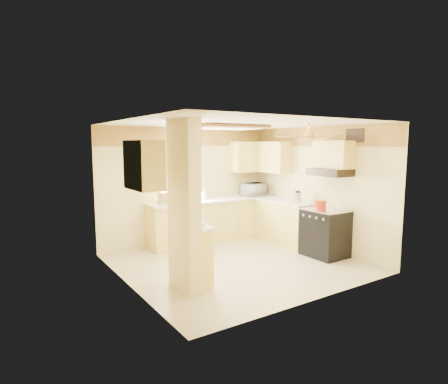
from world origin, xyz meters
TOP-DOWN VIEW (x-y plane):
  - floor at (0.00, 0.00)m, footprint 4.00×4.00m
  - ceiling at (0.00, 0.00)m, footprint 4.00×4.00m
  - wall_back at (0.00, 1.90)m, footprint 4.00×0.00m
  - wall_front at (0.00, -1.90)m, footprint 4.00×0.00m
  - wall_left at (-2.00, 0.00)m, footprint 0.00×3.80m
  - wall_right at (2.00, 0.00)m, footprint 0.00×3.80m
  - wallpaper_border at (0.00, 1.88)m, footprint 4.00×0.02m
  - partition_column at (-1.35, -0.55)m, footprint 0.20×0.70m
  - partition_ledge at (-1.13, -0.55)m, footprint 0.25×0.55m
  - ledge_top at (-1.13, -0.55)m, footprint 0.28×0.58m
  - lower_cabinets_back at (0.50, 1.60)m, footprint 3.00×0.60m
  - lower_cabinets_right at (1.70, 0.60)m, footprint 0.60×1.40m
  - countertop_back at (0.50, 1.59)m, footprint 3.04×0.64m
  - countertop_right at (1.69, 0.60)m, footprint 0.64×1.44m
  - dishwasher_panel at (-0.25, 1.29)m, footprint 0.58×0.02m
  - window at (-0.25, 1.89)m, footprint 0.92×0.02m
  - upper_cab_back_left at (-0.85, 1.72)m, footprint 0.60×0.35m
  - upper_cab_back_right at (1.55, 1.72)m, footprint 0.90×0.35m
  - upper_cab_right at (1.82, 1.25)m, footprint 0.35×1.00m
  - upper_cab_left_wall at (-1.82, -0.25)m, footprint 0.35×0.75m
  - upper_cab_over_stove at (1.82, -0.55)m, footprint 0.35×0.76m
  - stove at (1.67, -0.55)m, footprint 0.68×0.77m
  - range_hood at (1.74, -0.55)m, footprint 0.50×0.76m
  - poster_menu at (-1.24, -0.55)m, footprint 0.02×0.42m
  - poster_nashville at (-1.24, -0.55)m, footprint 0.02×0.42m
  - ceiling_light_panel at (0.10, 0.50)m, footprint 1.35×0.95m
  - ceiling_fan at (1.00, -0.70)m, footprint 1.15×1.15m
  - vent_grate at (1.98, -0.90)m, footprint 0.02×0.40m
  - microwave at (1.60, 1.59)m, footprint 0.56×0.40m
  - bowl at (-1.11, -0.59)m, footprint 0.25×0.25m
  - dutch_oven at (1.64, -0.44)m, footprint 0.24×0.24m
  - kettle at (1.70, 0.25)m, footprint 0.16×0.16m
  - dish_rack at (-0.60, 1.57)m, footprint 0.45×0.35m
  - utensil_crock at (0.31, 1.70)m, footprint 0.12×0.12m

SIDE VIEW (x-z plane):
  - floor at x=0.00m, z-range 0.00..0.00m
  - dishwasher_panel at x=-0.25m, z-range 0.03..0.83m
  - partition_ledge at x=-1.13m, z-range 0.00..0.90m
  - lower_cabinets_back at x=0.50m, z-range 0.00..0.90m
  - lower_cabinets_right at x=1.70m, z-range 0.00..0.90m
  - stove at x=1.67m, z-range 0.00..0.92m
  - ledge_top at x=-1.13m, z-range 0.90..0.94m
  - countertop_back at x=0.50m, z-range 0.90..0.94m
  - countertop_right at x=1.69m, z-range 0.90..0.94m
  - bowl at x=-1.11m, z-range 0.94..0.99m
  - dutch_oven at x=1.64m, z-range 0.92..1.07m
  - utensil_crock at x=0.31m, z-range 0.90..1.13m
  - dish_rack at x=-0.60m, z-range 0.91..1.15m
  - kettle at x=1.70m, z-range 0.93..1.17m
  - microwave at x=1.60m, z-range 0.94..1.23m
  - poster_nashville at x=-1.24m, z-range 0.92..1.48m
  - wall_back at x=0.00m, z-range -0.75..3.25m
  - wall_front at x=0.00m, z-range -0.75..3.25m
  - wall_left at x=-2.00m, z-range -0.65..3.15m
  - wall_right at x=2.00m, z-range -0.65..3.15m
  - partition_column at x=-1.35m, z-range 0.00..2.50m
  - window at x=-0.25m, z-range 1.04..2.06m
  - range_hood at x=1.74m, z-range 1.55..1.69m
  - upper_cab_back_left at x=-0.85m, z-range 1.50..2.20m
  - upper_cab_back_right at x=1.55m, z-range 1.50..2.20m
  - upper_cab_right at x=1.82m, z-range 1.50..2.20m
  - upper_cab_left_wall at x=-1.82m, z-range 1.50..2.20m
  - poster_menu at x=-1.24m, z-range 1.57..2.14m
  - upper_cab_over_stove at x=1.82m, z-range 1.69..2.21m
  - ceiling_fan at x=1.00m, z-range 2.16..2.42m
  - wallpaper_border at x=0.00m, z-range 2.10..2.50m
  - vent_grate at x=1.98m, z-range 2.17..2.42m
  - ceiling_light_panel at x=0.10m, z-range 2.42..2.49m
  - ceiling at x=0.00m, z-range 2.50..2.50m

